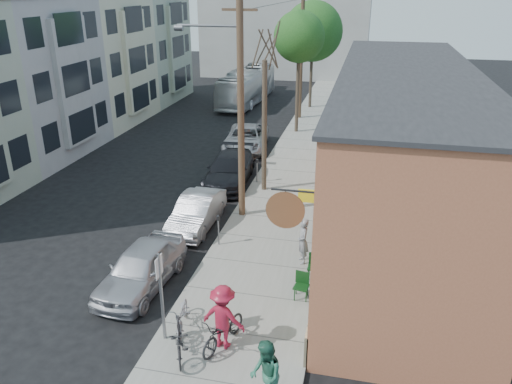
% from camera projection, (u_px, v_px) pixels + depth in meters
% --- Properties ---
extents(ground, '(120.00, 120.00, 0.00)m').
position_uv_depth(ground, '(155.00, 255.00, 19.25)').
color(ground, black).
extents(sidewalk, '(4.50, 58.00, 0.15)m').
position_uv_depth(sidewalk, '(303.00, 167.00, 28.25)').
color(sidewalk, gray).
rests_on(sidewalk, ground).
extents(cafe_building, '(6.60, 20.20, 6.61)m').
position_uv_depth(cafe_building, '(400.00, 150.00, 20.64)').
color(cafe_building, '#A95E3E').
rests_on(cafe_building, ground).
extents(apartment_row, '(6.30, 32.00, 9.00)m').
position_uv_depth(apartment_row, '(67.00, 69.00, 32.52)').
color(apartment_row, '#A2AC92').
rests_on(apartment_row, ground).
extents(end_cap_building, '(18.00, 8.00, 12.00)m').
position_uv_depth(end_cap_building, '(287.00, 19.00, 55.12)').
color(end_cap_building, '#A2A19D').
rests_on(end_cap_building, ground).
extents(sign_post, '(0.07, 0.45, 2.80)m').
position_uv_depth(sign_post, '(161.00, 289.00, 13.85)').
color(sign_post, slate).
rests_on(sign_post, sidewalk).
extents(parking_meter_near, '(0.14, 0.14, 1.24)m').
position_uv_depth(parking_meter_near, '(218.00, 225.00, 19.38)').
color(parking_meter_near, slate).
rests_on(parking_meter_near, sidewalk).
extents(parking_meter_far, '(0.14, 0.14, 1.24)m').
position_uv_depth(parking_meter_far, '(257.00, 167.00, 25.57)').
color(parking_meter_far, slate).
rests_on(parking_meter_far, sidewalk).
extents(utility_pole_near, '(3.57, 0.28, 10.00)m').
position_uv_depth(utility_pole_near, '(239.00, 97.00, 20.29)').
color(utility_pole_near, '#503A28').
rests_on(utility_pole_near, sidewalk).
extents(utility_pole_far, '(1.80, 0.28, 10.00)m').
position_uv_depth(utility_pole_far, '(302.00, 48.00, 36.38)').
color(utility_pole_far, '#503A28').
rests_on(utility_pole_far, sidewalk).
extents(tree_bare, '(0.24, 0.24, 6.32)m').
position_uv_depth(tree_bare, '(264.00, 128.00, 23.78)').
color(tree_bare, '#44392C').
rests_on(tree_bare, sidewalk).
extents(tree_leafy_mid, '(3.34, 3.34, 8.00)m').
position_uv_depth(tree_leafy_mid, '(299.00, 37.00, 32.37)').
color(tree_leafy_mid, '#44392C').
rests_on(tree_leafy_mid, sidewalk).
extents(tree_leafy_far, '(4.70, 4.70, 8.39)m').
position_uv_depth(tree_leafy_far, '(313.00, 31.00, 39.34)').
color(tree_leafy_far, '#44392C').
rests_on(tree_leafy_far, sidewalk).
extents(patio_chair_a, '(0.50, 0.50, 0.88)m').
position_uv_depth(patio_chair_a, '(314.00, 267.00, 17.28)').
color(patio_chair_a, '#0F3612').
rests_on(patio_chair_a, sidewalk).
extents(patio_chair_b, '(0.57, 0.57, 0.88)m').
position_uv_depth(patio_chair_b, '(301.00, 287.00, 16.17)').
color(patio_chair_b, '#0F3612').
rests_on(patio_chair_b, sidewalk).
extents(patron_grey, '(0.59, 0.73, 1.74)m').
position_uv_depth(patron_grey, '(303.00, 241.00, 18.12)').
color(patron_grey, gray).
rests_on(patron_grey, sidewalk).
extents(patron_green, '(0.97, 1.09, 1.87)m').
position_uv_depth(patron_green, '(265.00, 376.00, 11.81)').
color(patron_green, '#27634B').
rests_on(patron_green, sidewalk).
extents(cyclist, '(1.37, 0.94, 1.95)m').
position_uv_depth(cyclist, '(223.00, 317.00, 13.84)').
color(cyclist, maroon).
rests_on(cyclist, sidewalk).
extents(cyclist_bike, '(1.25, 2.03, 1.01)m').
position_uv_depth(cyclist_bike, '(224.00, 331.00, 14.02)').
color(cyclist_bike, black).
rests_on(cyclist_bike, sidewalk).
extents(parked_bike_a, '(1.09, 1.78, 1.04)m').
position_uv_depth(parked_bike_a, '(179.00, 340.00, 13.62)').
color(parked_bike_a, black).
rests_on(parked_bike_a, sidewalk).
extents(parked_bike_b, '(0.94, 1.77, 0.88)m').
position_uv_depth(parked_bike_b, '(183.00, 315.00, 14.79)').
color(parked_bike_b, gray).
rests_on(parked_bike_b, sidewalk).
extents(car_0, '(2.05, 4.49, 1.49)m').
position_uv_depth(car_0, '(141.00, 268.00, 16.95)').
color(car_0, '#B5B5BD').
rests_on(car_0, ground).
extents(car_1, '(1.48, 4.20, 1.38)m').
position_uv_depth(car_1, '(197.00, 212.00, 21.21)').
color(car_1, '#A6A7AE').
rests_on(car_1, ground).
extents(car_2, '(2.50, 5.35, 1.51)m').
position_uv_depth(car_2, '(229.00, 170.00, 25.87)').
color(car_2, black).
rests_on(car_2, ground).
extents(car_3, '(2.97, 5.51, 1.47)m').
position_uv_depth(car_3, '(246.00, 138.00, 31.15)').
color(car_3, '#9A9BA1').
rests_on(car_3, ground).
extents(bus, '(2.89, 10.50, 2.90)m').
position_uv_depth(bus, '(247.00, 86.00, 43.23)').
color(bus, white).
rests_on(bus, ground).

